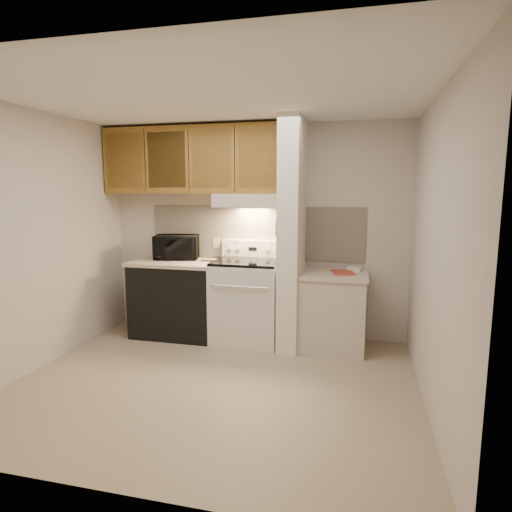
% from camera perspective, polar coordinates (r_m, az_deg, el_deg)
% --- Properties ---
extents(floor, '(3.60, 3.60, 0.00)m').
position_cam_1_polar(floor, '(4.08, -5.43, -16.51)').
color(floor, tan).
rests_on(floor, ground).
extents(ceiling, '(3.60, 3.60, 0.00)m').
position_cam_1_polar(ceiling, '(3.77, -6.01, 20.35)').
color(ceiling, white).
rests_on(ceiling, wall_back).
extents(wall_back, '(3.60, 2.50, 0.02)m').
position_cam_1_polar(wall_back, '(5.15, -0.18, 3.31)').
color(wall_back, beige).
rests_on(wall_back, floor).
extents(wall_left, '(0.02, 3.00, 2.50)m').
position_cam_1_polar(wall_left, '(4.64, -27.19, 1.73)').
color(wall_left, beige).
rests_on(wall_left, floor).
extents(wall_right, '(0.02, 3.00, 2.50)m').
position_cam_1_polar(wall_right, '(3.56, 22.77, 0.17)').
color(wall_right, beige).
rests_on(wall_right, floor).
extents(backsplash, '(2.60, 0.02, 0.63)m').
position_cam_1_polar(backsplash, '(5.14, -0.21, 3.13)').
color(backsplash, beige).
rests_on(backsplash, wall_back).
extents(range_body, '(0.76, 0.65, 0.92)m').
position_cam_1_polar(range_body, '(4.96, -1.13, -6.17)').
color(range_body, silver).
rests_on(range_body, floor).
extents(oven_window, '(0.50, 0.01, 0.30)m').
position_cam_1_polar(oven_window, '(4.66, -2.14, -6.67)').
color(oven_window, black).
rests_on(oven_window, range_body).
extents(oven_handle, '(0.65, 0.02, 0.02)m').
position_cam_1_polar(oven_handle, '(4.57, -2.28, -4.14)').
color(oven_handle, silver).
rests_on(oven_handle, range_body).
extents(cooktop, '(0.74, 0.64, 0.03)m').
position_cam_1_polar(cooktop, '(4.86, -1.15, -0.76)').
color(cooktop, black).
rests_on(cooktop, range_body).
extents(range_backguard, '(0.76, 0.08, 0.20)m').
position_cam_1_polar(range_backguard, '(5.12, -0.34, 1.02)').
color(range_backguard, silver).
rests_on(range_backguard, range_body).
extents(range_display, '(0.10, 0.01, 0.04)m').
position_cam_1_polar(range_display, '(5.08, -0.46, 0.96)').
color(range_display, black).
rests_on(range_display, range_backguard).
extents(range_knob_left_outer, '(0.05, 0.02, 0.05)m').
position_cam_1_polar(range_knob_left_outer, '(5.15, -3.49, 1.05)').
color(range_knob_left_outer, silver).
rests_on(range_knob_left_outer, range_backguard).
extents(range_knob_left_inner, '(0.05, 0.02, 0.05)m').
position_cam_1_polar(range_knob_left_inner, '(5.12, -2.42, 1.02)').
color(range_knob_left_inner, silver).
rests_on(range_knob_left_inner, range_backguard).
extents(range_knob_right_inner, '(0.05, 0.02, 0.05)m').
position_cam_1_polar(range_knob_right_inner, '(5.04, 1.52, 0.89)').
color(range_knob_right_inner, silver).
rests_on(range_knob_right_inner, range_backguard).
extents(range_knob_right_outer, '(0.05, 0.02, 0.05)m').
position_cam_1_polar(range_knob_right_outer, '(5.02, 2.64, 0.85)').
color(range_knob_right_outer, silver).
rests_on(range_knob_right_outer, range_backguard).
extents(dishwasher_front, '(1.00, 0.63, 0.87)m').
position_cam_1_polar(dishwasher_front, '(5.27, -10.45, -5.73)').
color(dishwasher_front, black).
rests_on(dishwasher_front, floor).
extents(left_countertop, '(1.04, 0.67, 0.04)m').
position_cam_1_polar(left_countertop, '(5.17, -10.59, -0.84)').
color(left_countertop, beige).
rests_on(left_countertop, dishwasher_front).
extents(spoon_rest, '(0.21, 0.09, 0.01)m').
position_cam_1_polar(spoon_rest, '(5.07, -6.21, -0.62)').
color(spoon_rest, black).
rests_on(spoon_rest, left_countertop).
extents(teal_jar, '(0.11, 0.11, 0.10)m').
position_cam_1_polar(teal_jar, '(5.22, -10.20, 0.02)').
color(teal_jar, '#265A56').
rests_on(teal_jar, left_countertop).
extents(outlet, '(0.08, 0.01, 0.12)m').
position_cam_1_polar(outlet, '(5.28, -5.31, 1.77)').
color(outlet, beige).
rests_on(outlet, backsplash).
extents(microwave, '(0.59, 0.47, 0.29)m').
position_cam_1_polar(microwave, '(5.30, -10.51, 1.19)').
color(microwave, black).
rests_on(microwave, left_countertop).
extents(partition_pillar, '(0.22, 0.70, 2.50)m').
position_cam_1_polar(partition_pillar, '(4.71, 4.83, 2.77)').
color(partition_pillar, white).
rests_on(partition_pillar, floor).
extents(pillar_trim, '(0.01, 0.70, 0.04)m').
position_cam_1_polar(pillar_trim, '(4.73, 3.45, 3.41)').
color(pillar_trim, olive).
rests_on(pillar_trim, partition_pillar).
extents(knife_strip, '(0.02, 0.42, 0.04)m').
position_cam_1_polar(knife_strip, '(4.68, 3.27, 3.60)').
color(knife_strip, black).
rests_on(knife_strip, partition_pillar).
extents(knife_blade_a, '(0.01, 0.03, 0.16)m').
position_cam_1_polar(knife_blade_a, '(4.54, 2.77, 2.18)').
color(knife_blade_a, silver).
rests_on(knife_blade_a, knife_strip).
extents(knife_handle_a, '(0.02, 0.02, 0.10)m').
position_cam_1_polar(knife_handle_a, '(4.52, 2.75, 4.06)').
color(knife_handle_a, black).
rests_on(knife_handle_a, knife_strip).
extents(knife_blade_b, '(0.01, 0.04, 0.18)m').
position_cam_1_polar(knife_blade_b, '(4.61, 2.92, 2.15)').
color(knife_blade_b, silver).
rests_on(knife_blade_b, knife_strip).
extents(knife_handle_b, '(0.02, 0.02, 0.10)m').
position_cam_1_polar(knife_handle_b, '(4.61, 2.98, 4.15)').
color(knife_handle_b, black).
rests_on(knife_handle_b, knife_strip).
extents(knife_blade_c, '(0.01, 0.04, 0.20)m').
position_cam_1_polar(knife_blade_c, '(4.70, 3.13, 2.15)').
color(knife_blade_c, silver).
rests_on(knife_blade_c, knife_strip).
extents(knife_handle_c, '(0.02, 0.02, 0.10)m').
position_cam_1_polar(knife_handle_c, '(4.67, 3.11, 4.21)').
color(knife_handle_c, black).
rests_on(knife_handle_c, knife_strip).
extents(knife_blade_d, '(0.01, 0.04, 0.16)m').
position_cam_1_polar(knife_blade_d, '(4.78, 3.31, 2.50)').
color(knife_blade_d, silver).
rests_on(knife_blade_d, knife_strip).
extents(knife_handle_d, '(0.02, 0.02, 0.10)m').
position_cam_1_polar(knife_handle_d, '(4.75, 3.31, 4.29)').
color(knife_handle_d, black).
rests_on(knife_handle_d, knife_strip).
extents(knife_blade_e, '(0.01, 0.04, 0.18)m').
position_cam_1_polar(knife_blade_e, '(4.83, 3.43, 2.46)').
color(knife_blade_e, silver).
rests_on(knife_blade_e, knife_strip).
extents(knife_handle_e, '(0.02, 0.02, 0.10)m').
position_cam_1_polar(knife_handle_e, '(4.84, 3.49, 4.37)').
color(knife_handle_e, black).
rests_on(knife_handle_e, knife_strip).
extents(oven_mitt, '(0.03, 0.11, 0.27)m').
position_cam_1_polar(oven_mitt, '(4.91, 3.61, 2.10)').
color(oven_mitt, gray).
rests_on(oven_mitt, partition_pillar).
extents(right_cab_base, '(0.70, 0.60, 0.81)m').
position_cam_1_polar(right_cab_base, '(4.83, 10.15, -7.43)').
color(right_cab_base, beige).
rests_on(right_cab_base, floor).
extents(right_countertop, '(0.74, 0.64, 0.04)m').
position_cam_1_polar(right_countertop, '(4.73, 10.29, -2.47)').
color(right_countertop, beige).
rests_on(right_countertop, right_cab_base).
extents(red_folder, '(0.28, 0.34, 0.01)m').
position_cam_1_polar(red_folder, '(4.75, 11.52, -2.16)').
color(red_folder, '#B53C2C').
rests_on(red_folder, right_countertop).
extents(white_box, '(0.17, 0.14, 0.04)m').
position_cam_1_polar(white_box, '(4.89, 13.00, -1.71)').
color(white_box, white).
rests_on(white_box, right_countertop).
extents(range_hood, '(0.78, 0.44, 0.15)m').
position_cam_1_polar(range_hood, '(4.92, -0.80, 7.43)').
color(range_hood, beige).
rests_on(range_hood, upper_cabinets).
extents(hood_lip, '(0.78, 0.04, 0.06)m').
position_cam_1_polar(hood_lip, '(4.72, -1.44, 6.82)').
color(hood_lip, beige).
rests_on(hood_lip, range_hood).
extents(upper_cabinets, '(2.18, 0.33, 0.77)m').
position_cam_1_polar(upper_cabinets, '(5.19, -8.27, 12.49)').
color(upper_cabinets, olive).
rests_on(upper_cabinets, wall_back).
extents(cab_door_a, '(0.46, 0.01, 0.63)m').
position_cam_1_polar(cab_door_a, '(5.40, -17.18, 12.05)').
color(cab_door_a, olive).
rests_on(cab_door_a, upper_cabinets).
extents(cab_gap_a, '(0.01, 0.01, 0.73)m').
position_cam_1_polar(cab_gap_a, '(5.27, -14.57, 12.25)').
color(cab_gap_a, black).
rests_on(cab_gap_a, upper_cabinets).
extents(cab_door_b, '(0.46, 0.01, 0.63)m').
position_cam_1_polar(cab_door_b, '(5.15, -11.83, 12.43)').
color(cab_door_b, olive).
rests_on(cab_door_b, upper_cabinets).
extents(cab_gap_b, '(0.01, 0.01, 0.73)m').
position_cam_1_polar(cab_gap_b, '(5.04, -8.96, 12.59)').
color(cab_gap_b, black).
rests_on(cab_gap_b, upper_cabinets).
extents(cab_door_c, '(0.46, 0.01, 0.63)m').
position_cam_1_polar(cab_door_c, '(4.94, -5.97, 12.72)').
color(cab_door_c, olive).
rests_on(cab_door_c, upper_cabinets).
extents(cab_gap_c, '(0.01, 0.01, 0.73)m').
position_cam_1_polar(cab_gap_c, '(4.86, -2.86, 12.83)').
color(cab_gap_c, black).
rests_on(cab_gap_c, upper_cabinets).
extents(cab_door_d, '(0.46, 0.01, 0.63)m').
position_cam_1_polar(cab_door_d, '(4.79, 0.35, 12.90)').
color(cab_door_d, olive).
rests_on(cab_door_d, upper_cabinets).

